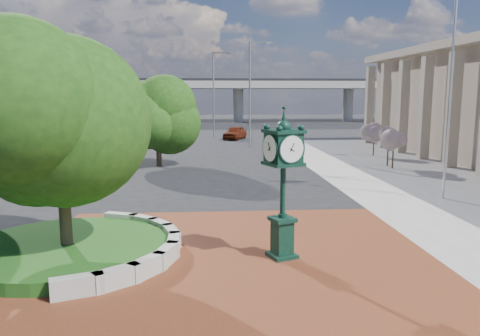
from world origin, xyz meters
name	(u,v)px	position (x,y,z in m)	size (l,w,h in m)	color
ground	(232,252)	(0.00, 0.00, 0.00)	(200.00, 200.00, 0.00)	black
plaza	(234,263)	(0.00, -1.00, 0.02)	(12.00, 12.00, 0.04)	maroon
planter_wall	(144,246)	(-2.71, 0.00, 0.27)	(2.96, 6.77, 0.54)	#9E9B93
grass_bed	(67,250)	(-5.00, 0.00, 0.20)	(6.10, 6.10, 0.40)	#1C4B15
overpass	(209,85)	(-0.22, 70.00, 6.54)	(90.00, 12.00, 7.50)	#9E9B93
tree_planter	(60,133)	(-5.00, 0.00, 3.72)	(5.20, 5.20, 6.33)	#38281C
tree_street	(158,119)	(-4.00, 18.00, 3.24)	(4.40, 4.40, 5.45)	#38281C
post_clock	(283,178)	(1.45, -0.65, 2.45)	(1.15, 1.15, 4.46)	black
parked_car	(235,133)	(2.38, 37.09, 0.72)	(1.70, 4.23, 1.44)	#581E0C
flagpole_a	(451,83)	(10.27, 6.77, 5.35)	(1.64, 0.19, 10.44)	silver
street_lamp_near	(252,86)	(3.48, 29.14, 5.60)	(2.14, 0.33, 9.55)	slate
street_lamp_far	(215,88)	(0.34, 39.81, 5.59)	(2.10, 0.73, 9.53)	slate
shrub_near	(393,145)	(11.44, 15.68, 1.59)	(1.20, 1.20, 2.20)	#38281C
shrub_mid	(388,143)	(11.54, 16.80, 1.59)	(1.20, 1.20, 2.20)	#38281C
shrub_far	(374,136)	(12.50, 22.15, 1.59)	(1.20, 1.20, 2.20)	#38281C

